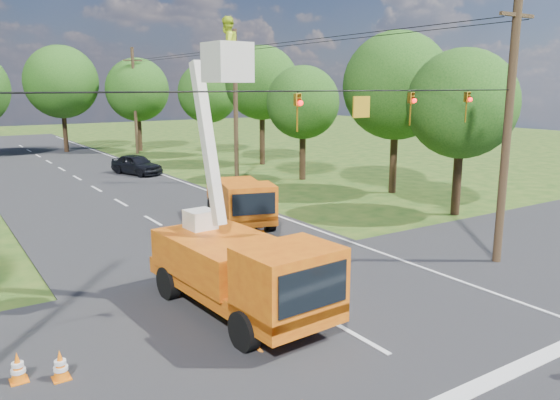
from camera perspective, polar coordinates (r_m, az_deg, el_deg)
ground at (r=31.77m, az=-16.29°, el=-0.34°), size 140.00×140.00×0.00m
road_main at (r=31.77m, az=-16.29°, el=-0.34°), size 12.00×100.00×0.06m
road_cross at (r=16.13m, az=3.51°, el=-11.69°), size 56.00×10.00×0.07m
stop_bar at (r=12.83m, az=18.36°, el=-18.92°), size 9.00×0.45×0.02m
edge_line at (r=33.77m, az=-7.20°, el=0.75°), size 0.12×90.00×0.02m
bucket_truck at (r=15.52m, az=-4.12°, el=-5.89°), size 3.04×6.83×8.25m
second_truck at (r=25.79m, az=-4.15°, el=-0.01°), size 3.80×6.29×2.22m
ground_worker at (r=13.65m, az=-1.48°, el=-11.52°), size 0.81×0.59×2.04m
distant_car at (r=41.76m, az=-14.77°, el=3.62°), size 3.08×4.76×1.51m
traffic_cone_2 at (r=21.13m, az=-3.82°, el=-4.91°), size 0.38×0.38×0.71m
traffic_cone_3 at (r=24.06m, az=-2.02°, el=-2.80°), size 0.38×0.38×0.71m
traffic_cone_4 at (r=13.54m, az=-21.96°, el=-15.74°), size 0.38×0.38×0.71m
traffic_cone_5 at (r=13.81m, az=-25.71°, el=-15.52°), size 0.38×0.38×0.71m
traffic_cone_7 at (r=29.33m, az=-5.16°, el=-0.17°), size 0.38×0.38×0.71m
pole_right_near at (r=21.08m, az=22.71°, el=7.32°), size 1.80×0.30×10.00m
pole_right_mid at (r=36.29m, az=-4.66°, el=9.69°), size 1.80×0.30×10.00m
pole_right_far at (r=54.68m, az=-14.94°, el=10.04°), size 1.80×0.30×10.00m
signal_span at (r=16.24m, az=10.19°, el=9.69°), size 18.00×0.29×1.07m
tree_right_a at (r=28.64m, az=18.49°, el=9.49°), size 5.40×5.40×8.28m
tree_right_b at (r=33.75m, az=12.08°, el=11.57°), size 6.40×6.40×9.65m
tree_right_c at (r=37.94m, az=2.41°, el=10.12°), size 5.00×5.00×7.83m
tree_right_d at (r=45.48m, az=-1.91°, el=12.13°), size 6.00×6.00×9.70m
tree_right_e at (r=52.04m, az=-7.55°, el=11.04°), size 5.60×5.60×8.63m
tree_far_b at (r=58.05m, az=-21.90°, el=11.36°), size 7.00×7.00×10.32m
tree_far_c at (r=56.88m, az=-14.68°, el=11.07°), size 6.20×6.20×9.18m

